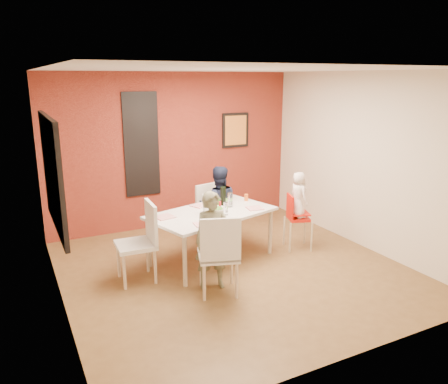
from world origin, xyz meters
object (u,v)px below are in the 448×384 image
chair_near (219,251)px  wine_bottle (223,197)px  dining_table (212,216)px  child_near (213,241)px  toddler (298,195)px  child_far (218,206)px  paper_towel_roll (207,204)px  high_chair (296,216)px  chair_far (211,209)px  chair_left (142,238)px

chair_near → wine_bottle: size_ratio=3.34×
dining_table → child_near: size_ratio=1.57×
toddler → child_far: bearing=54.1°
chair_near → paper_towel_roll: bearing=-87.9°
high_chair → toddler: 0.35m
chair_far → child_near: bearing=-127.4°
paper_towel_roll → chair_far: bearing=62.2°
chair_near → chair_far: 1.93m
chair_far → dining_table: bearing=-127.2°
wine_bottle → paper_towel_roll: wine_bottle is taller
toddler → wine_bottle: (-1.12, 0.32, 0.03)m
chair_near → child_near: (0.03, 0.25, 0.05)m
chair_near → chair_left: chair_left is taller
dining_table → toddler: (1.37, -0.19, 0.19)m
paper_towel_roll → dining_table: bearing=38.0°
high_chair → wine_bottle: 1.20m
child_far → high_chair: bearing=164.6°
high_chair → dining_table: bearing=101.4°
child_far → wine_bottle: size_ratio=4.12×
chair_far → child_far: bearing=-98.6°
chair_left → child_near: (0.72, -0.61, 0.04)m
child_far → child_near: bearing=80.9°
toddler → wine_bottle: toddler is taller
child_near → chair_far: bearing=77.2°
high_chair → chair_left: bearing=108.6°
child_near → wine_bottle: (0.60, 0.91, 0.27)m
chair_near → child_far: 1.71m
dining_table → child_far: bearing=55.4°
dining_table → chair_near: 1.10m
child_far → wine_bottle: 0.48m
child_far → paper_towel_roll: size_ratio=4.39×
child_far → chair_near: bearing=84.0°
wine_bottle → high_chair: bearing=-15.6°
dining_table → chair_far: 0.85m
child_near → chair_near: bearing=-85.3°
paper_towel_roll → high_chair: bearing=-3.8°
chair_near → child_far: bearing=-97.2°
paper_towel_roll → child_near: bearing=-109.7°
chair_near → paper_towel_roll: size_ratio=3.56×
chair_near → wine_bottle: 1.35m
chair_near → chair_left: size_ratio=0.99×
child_near → toddler: child_near is taller
dining_table → high_chair: 1.37m
child_far → wine_bottle: bearing=94.1°
child_far → paper_towel_roll: bearing=72.0°
chair_near → wine_bottle: (0.63, 1.15, 0.31)m
chair_left → child_far: child_far is taller
chair_far → child_far: (0.02, -0.24, 0.12)m
high_chair → child_near: bearing=128.2°
chair_near → chair_far: chair_near is taller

